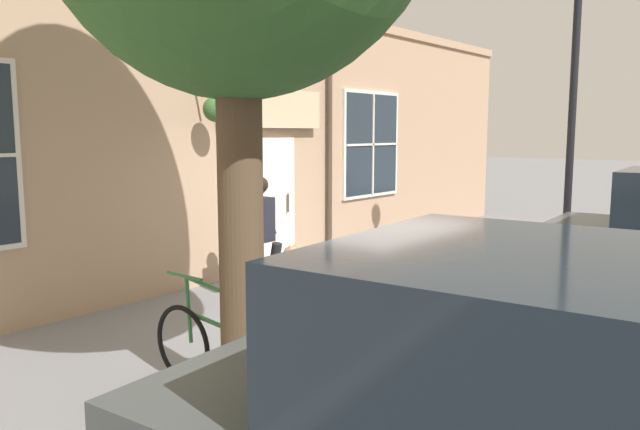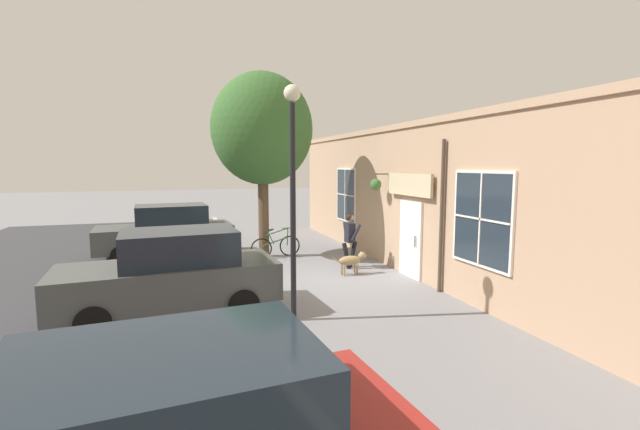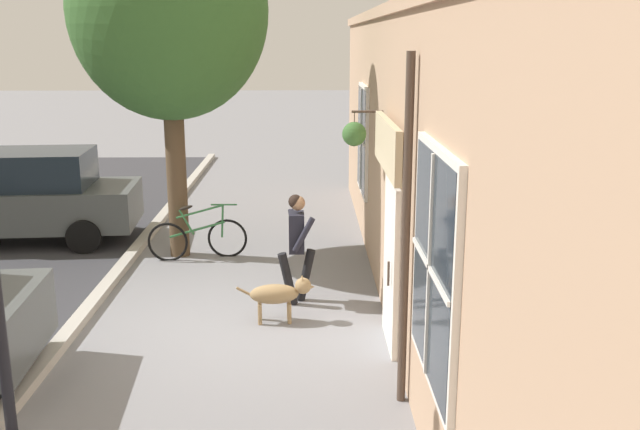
{
  "view_description": "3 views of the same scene",
  "coord_description": "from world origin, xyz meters",
  "px_view_note": "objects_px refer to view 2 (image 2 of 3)",
  "views": [
    {
      "loc": [
        4.57,
        -6.45,
        2.2
      ],
      "look_at": [
        -1.37,
        1.0,
        0.92
      ],
      "focal_mm": 35.0,
      "sensor_mm": 36.0,
      "label": 1
    },
    {
      "loc": [
        3.78,
        10.92,
        3.06
      ],
      "look_at": [
        -0.34,
        -1.7,
        1.52
      ],
      "focal_mm": 24.0,
      "sensor_mm": 36.0,
      "label": 2
    },
    {
      "loc": [
        -1.12,
        9.16,
        3.79
      ],
      "look_at": [
        -1.31,
        -1.18,
        1.22
      ],
      "focal_mm": 40.0,
      "sensor_mm": 36.0,
      "label": 3
    }
  ],
  "objects_px": {
    "parked_car_nearest_curb": "(167,231)",
    "parked_car_mid_block": "(172,273)",
    "street_lamp": "(293,168)",
    "dog_on_leash": "(352,260)",
    "pedestrian_walking": "(350,236)",
    "leaning_bicycle": "(276,246)",
    "street_tree_by_curb": "(262,132)"
  },
  "relations": [
    {
      "from": "parked_car_nearest_curb",
      "to": "parked_car_mid_block",
      "type": "distance_m",
      "value": 5.96
    },
    {
      "from": "street_lamp",
      "to": "parked_car_mid_block",
      "type": "bearing_deg",
      "value": -25.78
    },
    {
      "from": "dog_on_leash",
      "to": "pedestrian_walking",
      "type": "bearing_deg",
      "value": -107.5
    },
    {
      "from": "parked_car_nearest_curb",
      "to": "parked_car_mid_block",
      "type": "height_order",
      "value": "same"
    },
    {
      "from": "dog_on_leash",
      "to": "parked_car_nearest_curb",
      "type": "bearing_deg",
      "value": -39.23
    },
    {
      "from": "leaning_bicycle",
      "to": "parked_car_nearest_curb",
      "type": "xyz_separation_m",
      "value": [
        3.45,
        -1.14,
        0.5
      ]
    },
    {
      "from": "dog_on_leash",
      "to": "street_tree_by_curb",
      "type": "relative_size",
      "value": 0.18
    },
    {
      "from": "dog_on_leash",
      "to": "street_lamp",
      "type": "bearing_deg",
      "value": 50.34
    },
    {
      "from": "leaning_bicycle",
      "to": "parked_car_mid_block",
      "type": "relative_size",
      "value": 0.39
    },
    {
      "from": "parked_car_mid_block",
      "to": "street_lamp",
      "type": "xyz_separation_m",
      "value": [
        -2.27,
        1.1,
        2.13
      ]
    },
    {
      "from": "pedestrian_walking",
      "to": "street_lamp",
      "type": "height_order",
      "value": "street_lamp"
    },
    {
      "from": "dog_on_leash",
      "to": "parked_car_nearest_curb",
      "type": "xyz_separation_m",
      "value": [
        4.99,
        -4.07,
        0.47
      ]
    },
    {
      "from": "dog_on_leash",
      "to": "street_tree_by_curb",
      "type": "bearing_deg",
      "value": -58.33
    },
    {
      "from": "dog_on_leash",
      "to": "street_tree_by_curb",
      "type": "height_order",
      "value": "street_tree_by_curb"
    },
    {
      "from": "pedestrian_walking",
      "to": "parked_car_nearest_curb",
      "type": "height_order",
      "value": "parked_car_nearest_curb"
    },
    {
      "from": "leaning_bicycle",
      "to": "parked_car_mid_block",
      "type": "bearing_deg",
      "value": 56.37
    },
    {
      "from": "dog_on_leash",
      "to": "leaning_bicycle",
      "type": "relative_size",
      "value": 0.63
    },
    {
      "from": "leaning_bicycle",
      "to": "parked_car_nearest_curb",
      "type": "distance_m",
      "value": 3.67
    },
    {
      "from": "pedestrian_walking",
      "to": "parked_car_nearest_curb",
      "type": "bearing_deg",
      "value": -32.59
    },
    {
      "from": "leaning_bicycle",
      "to": "street_lamp",
      "type": "relative_size",
      "value": 0.38
    },
    {
      "from": "pedestrian_walking",
      "to": "street_tree_by_curb",
      "type": "distance_m",
      "value": 4.52
    },
    {
      "from": "pedestrian_walking",
      "to": "leaning_bicycle",
      "type": "height_order",
      "value": "pedestrian_walking"
    },
    {
      "from": "pedestrian_walking",
      "to": "dog_on_leash",
      "type": "relative_size",
      "value": 1.52
    },
    {
      "from": "pedestrian_walking",
      "to": "parked_car_nearest_curb",
      "type": "relative_size",
      "value": 0.37
    },
    {
      "from": "parked_car_mid_block",
      "to": "parked_car_nearest_curb",
      "type": "bearing_deg",
      "value": -87.58
    },
    {
      "from": "leaning_bicycle",
      "to": "parked_car_mid_block",
      "type": "distance_m",
      "value": 5.8
    },
    {
      "from": "dog_on_leash",
      "to": "street_tree_by_curb",
      "type": "xyz_separation_m",
      "value": [
        1.93,
        -3.12,
        3.74
      ]
    },
    {
      "from": "dog_on_leash",
      "to": "street_lamp",
      "type": "relative_size",
      "value": 0.24
    },
    {
      "from": "parked_car_nearest_curb",
      "to": "pedestrian_walking",
      "type": "bearing_deg",
      "value": 147.41
    },
    {
      "from": "parked_car_nearest_curb",
      "to": "dog_on_leash",
      "type": "bearing_deg",
      "value": 140.77
    },
    {
      "from": "pedestrian_walking",
      "to": "parked_car_nearest_curb",
      "type": "xyz_separation_m",
      "value": [
        5.22,
        -3.34,
        -0.09
      ]
    },
    {
      "from": "street_tree_by_curb",
      "to": "parked_car_mid_block",
      "type": "bearing_deg",
      "value": 60.62
    }
  ]
}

